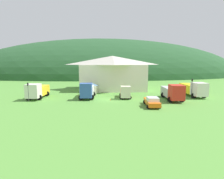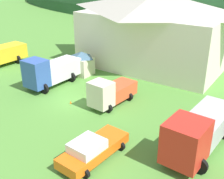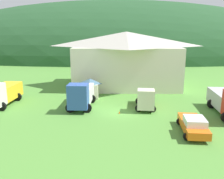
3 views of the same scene
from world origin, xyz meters
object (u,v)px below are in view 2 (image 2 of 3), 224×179
at_px(depot_building, 155,29).
at_px(traffic_cone_near_pickup, 71,104).
at_px(box_truck_blue, 50,71).
at_px(crane_truck_red, 198,131).
at_px(traffic_cone_mid_row, 56,73).
at_px(play_shed_cream, 82,63).
at_px(service_pickup_orange, 92,149).
at_px(light_truck_cream, 110,92).

relative_size(depot_building, traffic_cone_near_pickup, 28.39).
height_order(box_truck_blue, traffic_cone_near_pickup, box_truck_blue).
bearing_deg(crane_truck_red, traffic_cone_mid_row, -103.06).
relative_size(depot_building, play_shed_cream, 6.48).
relative_size(depot_building, service_pickup_orange, 3.31).
bearing_deg(play_shed_cream, traffic_cone_mid_row, -153.55).
bearing_deg(traffic_cone_mid_row, service_pickup_orange, -37.74).
bearing_deg(traffic_cone_near_pickup, light_truck_cream, 30.97).
relative_size(play_shed_cream, box_truck_blue, 0.42).
xyz_separation_m(depot_building, service_pickup_orange, (5.44, -20.22, -3.88)).
distance_m(box_truck_blue, traffic_cone_near_pickup, 5.42).
bearing_deg(service_pickup_orange, box_truck_blue, -119.26).
bearing_deg(light_truck_cream, crane_truck_red, 79.49).
relative_size(light_truck_cream, crane_truck_red, 0.65).
bearing_deg(service_pickup_orange, play_shed_cream, -133.79).
relative_size(depot_building, box_truck_blue, 2.75).
bearing_deg(service_pickup_orange, crane_truck_red, 135.84).
relative_size(play_shed_cream, light_truck_cream, 0.53).
height_order(play_shed_cream, box_truck_blue, box_truck_blue).
xyz_separation_m(depot_building, play_shed_cream, (-5.37, -8.10, -3.26)).
height_order(depot_building, traffic_cone_near_pickup, depot_building).
height_order(box_truck_blue, crane_truck_red, box_truck_blue).
xyz_separation_m(box_truck_blue, traffic_cone_near_pickup, (4.67, -2.19, -1.66)).
relative_size(box_truck_blue, traffic_cone_near_pickup, 10.32).
bearing_deg(light_truck_cream, service_pickup_orange, 31.23).
xyz_separation_m(play_shed_cream, service_pickup_orange, (10.81, -12.12, -0.62)).
bearing_deg(service_pickup_orange, traffic_cone_mid_row, -123.26).
distance_m(service_pickup_orange, traffic_cone_near_pickup, 8.76).
height_order(depot_building, service_pickup_orange, depot_building).
distance_m(light_truck_cream, traffic_cone_near_pickup, 3.97).
bearing_deg(box_truck_blue, depot_building, 156.72).
bearing_deg(box_truck_blue, traffic_cone_near_pickup, 67.25).
relative_size(light_truck_cream, traffic_cone_near_pickup, 8.31).
height_order(play_shed_cream, service_pickup_orange, play_shed_cream).
height_order(traffic_cone_near_pickup, traffic_cone_mid_row, traffic_cone_near_pickup).
bearing_deg(depot_building, play_shed_cream, -123.56).
xyz_separation_m(light_truck_cream, traffic_cone_mid_row, (-10.18, 3.25, -1.28)).
distance_m(service_pickup_orange, traffic_cone_mid_row, 17.42).
bearing_deg(traffic_cone_mid_row, crane_truck_red, -16.88).
relative_size(depot_building, traffic_cone_mid_row, 30.83).
distance_m(play_shed_cream, traffic_cone_mid_row, 3.60).
distance_m(box_truck_blue, service_pickup_orange, 13.81).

